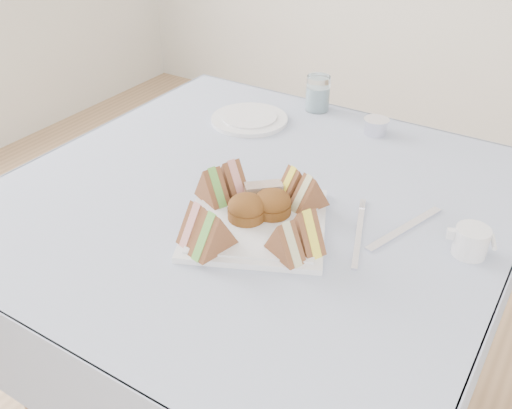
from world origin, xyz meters
The scene contains 20 objects.
table centered at (0.00, 0.00, 0.37)m, with size 0.90×0.90×0.74m, color brown.
tablecloth centered at (0.00, 0.00, 0.74)m, with size 1.02×1.02×0.01m, color #9EADC7.
serving_plate centered at (0.07, -0.10, 0.75)m, with size 0.26×0.26×0.01m, color silver.
sandwich_fl_a centered at (0.01, -0.19, 0.79)m, with size 0.08×0.04×0.07m, color brown, non-canonical shape.
sandwich_fl_b centered at (0.05, -0.21, 0.80)m, with size 0.09×0.04×0.08m, color brown, non-canonical shape.
sandwich_fr_a centered at (0.18, -0.11, 0.80)m, with size 0.08×0.04×0.08m, color brown, non-canonical shape.
sandwich_fr_b centered at (0.16, -0.16, 0.79)m, with size 0.08×0.04×0.07m, color brown, non-canonical shape.
sandwich_bl_a centered at (-0.05, -0.08, 0.80)m, with size 0.08×0.04×0.07m, color brown, non-canonical shape.
sandwich_bl_b centered at (-0.03, -0.04, 0.80)m, with size 0.09×0.04×0.08m, color brown, non-canonical shape.
sandwich_br_a centered at (0.13, 0.00, 0.79)m, with size 0.08×0.04×0.07m, color brown, non-canonical shape.
sandwich_br_b centered at (0.08, 0.02, 0.79)m, with size 0.08×0.04×0.07m, color brown, non-canonical shape.
scone_left centered at (0.05, -0.10, 0.78)m, with size 0.07×0.07×0.05m, color brown.
scone_right centered at (0.08, -0.06, 0.78)m, with size 0.07×0.07×0.05m, color brown.
pastry_slice centered at (0.04, -0.02, 0.78)m, with size 0.08×0.03×0.04m, color tan.
side_plate centered at (-0.20, 0.30, 0.75)m, with size 0.20×0.20×0.01m, color silver.
water_glass centered at (-0.09, 0.46, 0.79)m, with size 0.06×0.06×0.09m, color white.
tea_strainer centered at (0.10, 0.40, 0.76)m, with size 0.06×0.06×0.04m, color silver.
knife centered at (0.31, 0.04, 0.75)m, with size 0.02×0.21×0.00m, color silver.
fork centered at (0.25, -0.03, 0.75)m, with size 0.01×0.19×0.00m, color silver.
creamer_jug centered at (0.43, 0.03, 0.77)m, with size 0.06×0.06×0.05m, color silver.
Camera 1 is at (0.54, -0.85, 1.38)m, focal length 40.00 mm.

